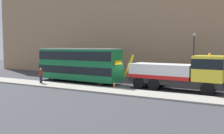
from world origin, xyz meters
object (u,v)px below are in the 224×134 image
Objects in this scene: pedestrian_onlooker at (41,76)px; traffic_cone_near_bus at (114,85)px; recovery_tow_truck at (179,73)px; street_lamp at (194,53)px; double_decker_bus at (79,64)px.

traffic_cone_near_bus is (8.50, 1.72, -0.64)m from pedestrian_onlooker.
pedestrian_onlooker is at bearing -168.59° from traffic_cone_near_bus.
recovery_tow_truck is 6.40m from street_lamp.
street_lamp reaches higher than double_decker_bus.
street_lamp is (0.15, 6.17, 1.71)m from recovery_tow_truck.
recovery_tow_truck is 12.03m from double_decker_bus.
street_lamp is (14.78, 9.73, 2.49)m from pedestrian_onlooker.
traffic_cone_near_bus is at bearing -160.45° from recovery_tow_truck.
pedestrian_onlooker is at bearing -146.64° from street_lamp.
traffic_cone_near_bus is at bearing -10.58° from pedestrian_onlooker.
double_decker_bus is 6.51× the size of pedestrian_onlooker.
pedestrian_onlooker is (-2.61, -3.59, -1.25)m from double_decker_bus.
recovery_tow_truck is 0.92× the size of double_decker_bus.
double_decker_bus reaches higher than recovery_tow_truck.
traffic_cone_near_bus is (-6.14, -1.85, -1.42)m from recovery_tow_truck.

